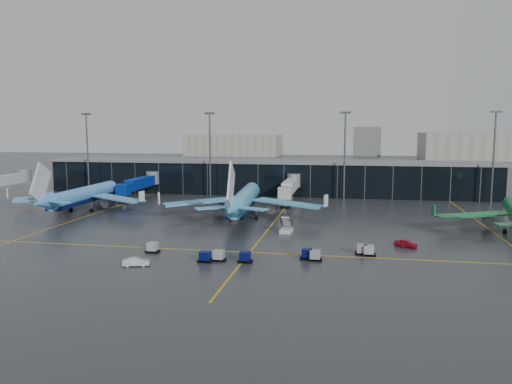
% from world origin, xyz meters
% --- Properties ---
extents(ground, '(600.00, 600.00, 0.00)m').
position_xyz_m(ground, '(0.00, 0.00, 0.00)').
color(ground, '#282B2D').
rests_on(ground, ground).
extents(terminal_pier, '(142.00, 17.00, 10.70)m').
position_xyz_m(terminal_pier, '(0.00, 62.00, 5.42)').
color(terminal_pier, black).
rests_on(terminal_pier, ground).
extents(jet_bridges, '(94.00, 27.50, 7.20)m').
position_xyz_m(jet_bridges, '(-35.00, 42.99, 4.55)').
color(jet_bridges, '#595B60').
rests_on(jet_bridges, ground).
extents(flood_masts, '(203.00, 0.50, 25.50)m').
position_xyz_m(flood_masts, '(5.00, 50.00, 13.81)').
color(flood_masts, '#595B60').
rests_on(flood_masts, ground).
extents(distant_hangars, '(260.00, 71.00, 22.00)m').
position_xyz_m(distant_hangars, '(49.94, 270.08, 8.79)').
color(distant_hangars, '#B2AD99').
rests_on(distant_hangars, ground).
extents(taxi_lines, '(220.00, 120.00, 0.02)m').
position_xyz_m(taxi_lines, '(10.00, 10.61, 0.01)').
color(taxi_lines, gold).
rests_on(taxi_lines, ground).
extents(airliner_arkefly, '(37.54, 42.47, 12.76)m').
position_xyz_m(airliner_arkefly, '(-39.59, 19.82, 6.38)').
color(airliner_arkefly, '#4699E5').
rests_on(airliner_arkefly, ground).
extents(airliner_klm_near, '(42.58, 47.57, 13.70)m').
position_xyz_m(airliner_klm_near, '(2.33, 17.25, 6.85)').
color(airliner_klm_near, '#44A7DF').
rests_on(airliner_klm_near, ground).
extents(baggage_carts, '(37.92, 10.78, 1.70)m').
position_xyz_m(baggage_carts, '(14.27, -18.18, 0.76)').
color(baggage_carts, black).
rests_on(baggage_carts, ground).
extents(mobile_airstair, '(2.43, 3.36, 3.45)m').
position_xyz_m(mobile_airstair, '(14.12, 2.00, 0.77)').
color(mobile_airstair, silver).
rests_on(mobile_airstair, ground).
extents(service_van_red, '(4.27, 3.18, 1.35)m').
position_xyz_m(service_van_red, '(36.25, -6.42, 0.68)').
color(service_van_red, '#AD0D22').
rests_on(service_van_red, ground).
extents(service_van_white, '(4.25, 2.51, 1.32)m').
position_xyz_m(service_van_white, '(-5.35, -26.34, 0.66)').
color(service_van_white, silver).
rests_on(service_van_white, ground).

